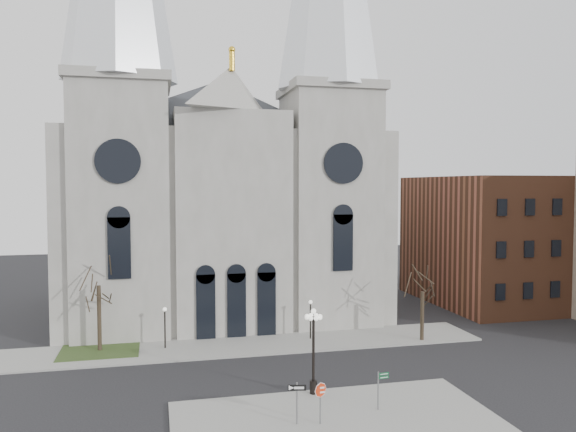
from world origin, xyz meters
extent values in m
plane|color=black|center=(0.00, 0.00, 0.00)|extent=(160.00, 160.00, 0.00)
cube|color=gray|center=(3.00, -5.00, 0.07)|extent=(18.00, 10.00, 0.14)
cube|color=gray|center=(0.00, 11.00, 0.07)|extent=(40.00, 6.00, 0.14)
cube|color=#2C3F1B|center=(-11.00, 12.00, 0.09)|extent=(6.00, 5.00, 0.18)
cube|color=gray|center=(0.00, 26.00, 9.00)|extent=(30.00, 24.00, 18.00)
pyramid|color=#2D3035|center=(0.00, 26.00, 24.00)|extent=(33.00, 26.40, 6.00)
cube|color=gray|center=(-9.50, 17.50, 11.00)|extent=(8.00, 8.00, 22.00)
cylinder|color=black|center=(-9.50, 13.45, 15.00)|extent=(3.60, 0.30, 3.60)
cube|color=gray|center=(9.50, 17.50, 11.00)|extent=(8.00, 8.00, 22.00)
cylinder|color=black|center=(9.50, 13.45, 15.00)|extent=(3.60, 0.30, 3.60)
cube|color=gray|center=(0.00, 16.00, 9.75)|extent=(10.00, 5.00, 19.50)
pyramid|color=gray|center=(0.00, 16.00, 21.50)|extent=(11.00, 5.00, 4.00)
cube|color=brown|center=(30.00, 22.00, 7.00)|extent=(14.00, 18.00, 14.00)
cylinder|color=black|center=(-11.00, 12.00, 2.62)|extent=(0.32, 0.32, 5.25)
cylinder|color=black|center=(15.00, 9.00, 2.10)|extent=(0.32, 0.32, 4.20)
cylinder|color=black|center=(-6.00, 11.50, 1.64)|extent=(0.12, 0.12, 3.00)
sphere|color=white|center=(-6.00, 11.50, 3.24)|extent=(0.32, 0.32, 0.32)
cylinder|color=black|center=(6.00, 11.50, 1.64)|extent=(0.12, 0.12, 3.00)
sphere|color=white|center=(6.00, 11.50, 3.24)|extent=(0.32, 0.32, 0.32)
cylinder|color=slate|center=(1.96, -4.99, 1.25)|extent=(0.09, 0.09, 2.21)
cylinder|color=red|center=(1.96, -4.99, 2.02)|extent=(0.77, 0.08, 0.77)
cylinder|color=white|center=(1.96, -4.99, 2.02)|extent=(0.83, 0.06, 0.83)
cube|color=white|center=(1.96, -4.99, 2.14)|extent=(0.42, 0.04, 0.10)
cube|color=white|center=(1.96, -4.99, 1.89)|extent=(0.48, 0.04, 0.10)
cylinder|color=black|center=(2.80, -0.65, 2.50)|extent=(0.16, 0.16, 4.71)
cylinder|color=black|center=(2.80, -0.65, 0.55)|extent=(0.45, 0.45, 0.82)
sphere|color=white|center=(2.80, -0.65, 5.31)|extent=(0.33, 0.33, 0.33)
cylinder|color=slate|center=(0.73, -4.70, 1.28)|extent=(0.10, 0.10, 2.27)
cube|color=black|center=(0.73, -4.70, 2.14)|extent=(0.98, 0.25, 0.32)
cylinder|color=slate|center=(5.77, -3.88, 1.24)|extent=(0.09, 0.09, 2.20)
cube|color=#0C572A|center=(6.11, -3.84, 2.19)|extent=(0.62, 0.09, 0.15)
cube|color=#0C572A|center=(6.11, -3.84, 1.99)|extent=(0.62, 0.09, 0.15)
camera|label=1|loc=(-6.57, -33.54, 13.07)|focal=35.00mm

